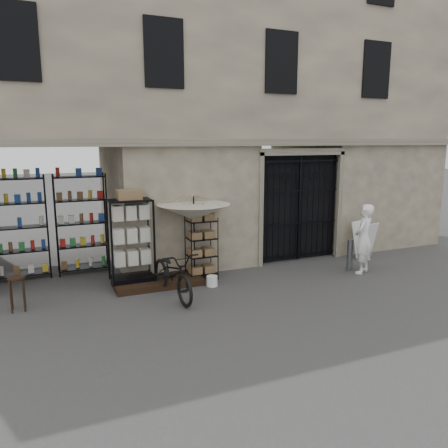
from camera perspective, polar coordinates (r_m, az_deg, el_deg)
name	(u,v)px	position (r m, az deg, el deg)	size (l,w,h in m)	color
ground	(282,292)	(9.82, 7.61, -8.84)	(80.00, 80.00, 0.00)	black
main_building	(214,97)	(12.90, -1.33, 16.22)	(14.00, 4.00, 9.00)	tan
shop_recess	(54,219)	(10.87, -21.32, 0.61)	(3.00, 1.70, 3.00)	black
shop_shelving	(52,226)	(11.41, -21.58, -0.24)	(2.70, 0.50, 2.50)	black
iron_gate	(296,206)	(12.25, 9.40, 2.28)	(2.50, 0.21, 3.00)	black
step_platform	(158,282)	(10.28, -8.63, -7.51)	(2.00, 0.90, 0.15)	black
display_cabinet	(131,245)	(10.07, -12.03, -2.64)	(0.96, 0.62, 2.02)	black
wire_rack	(201,249)	(10.49, -2.96, -3.24)	(0.79, 0.69, 1.52)	black
market_umbrella	(194,208)	(10.18, -3.97, 2.12)	(1.65, 1.68, 2.44)	black
white_bucket	(212,281)	(10.11, -1.58, -7.46)	(0.25, 0.25, 0.24)	white
bicycle	(173,297)	(9.54, -6.65, -9.43)	(0.69, 1.04, 1.99)	black
wooden_stool	(17,293)	(9.54, -25.37, -8.14)	(0.41, 0.41, 0.69)	black
steel_bollard	(350,255)	(11.66, 16.13, -3.91)	(0.15, 0.15, 0.82)	slate
shopkeeper	(362,273)	(11.67, 17.52, -6.07)	(0.64, 1.75, 0.42)	white
easel_sign	(364,240)	(12.92, 17.84, -2.01)	(0.61, 0.67, 1.03)	silver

